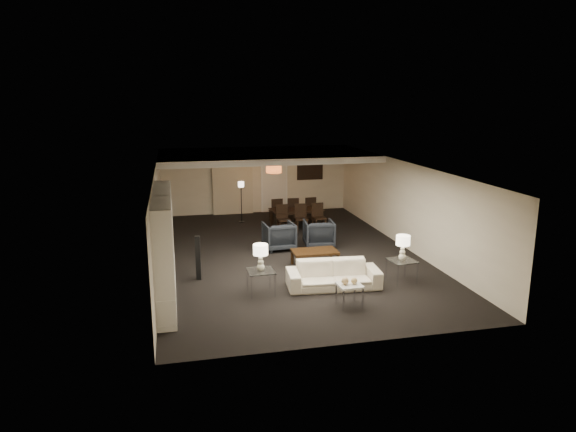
% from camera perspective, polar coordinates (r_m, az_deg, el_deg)
% --- Properties ---
extents(floor, '(11.00, 11.00, 0.00)m').
position_cam_1_polar(floor, '(14.49, 0.00, -4.24)').
color(floor, black).
rests_on(floor, ground).
extents(ceiling, '(7.00, 11.00, 0.02)m').
position_cam_1_polar(ceiling, '(13.95, 0.00, 5.61)').
color(ceiling, silver).
rests_on(ceiling, ground).
extents(wall_back, '(7.00, 0.02, 2.50)m').
position_cam_1_polar(wall_back, '(19.47, -3.58, 4.03)').
color(wall_back, beige).
rests_on(wall_back, ground).
extents(wall_front, '(7.00, 0.02, 2.50)m').
position_cam_1_polar(wall_front, '(9.09, 7.74, -6.80)').
color(wall_front, beige).
rests_on(wall_front, ground).
extents(wall_left, '(0.02, 11.00, 2.50)m').
position_cam_1_polar(wall_left, '(13.84, -14.28, -0.12)').
color(wall_left, beige).
rests_on(wall_left, ground).
extents(wall_right, '(0.02, 11.00, 2.50)m').
position_cam_1_polar(wall_right, '(15.31, 12.89, 1.21)').
color(wall_right, beige).
rests_on(wall_right, ground).
extents(ceiling_soffit, '(7.00, 4.00, 0.20)m').
position_cam_1_polar(ceiling_soffit, '(17.36, -2.57, 6.76)').
color(ceiling_soffit, silver).
rests_on(ceiling_soffit, ceiling).
extents(curtains, '(1.50, 0.12, 2.40)m').
position_cam_1_polar(curtains, '(19.28, -6.19, 3.73)').
color(curtains, beige).
rests_on(curtains, wall_back).
extents(door, '(0.90, 0.05, 2.10)m').
position_cam_1_polar(door, '(19.60, -1.54, 3.51)').
color(door, silver).
rests_on(door, wall_back).
extents(painting, '(0.95, 0.04, 0.65)m').
position_cam_1_polar(painting, '(19.83, 2.44, 5.08)').
color(painting, '#142D38').
rests_on(painting, wall_back).
extents(media_unit, '(0.38, 3.40, 2.35)m').
position_cam_1_polar(media_unit, '(11.34, -13.56, -3.39)').
color(media_unit, white).
rests_on(media_unit, wall_left).
extents(pendant_light, '(0.52, 0.52, 0.24)m').
position_cam_1_polar(pendant_light, '(17.48, -1.58, 5.22)').
color(pendant_light, '#D8591E').
rests_on(pendant_light, ceiling_soffit).
extents(sofa, '(2.19, 1.01, 0.62)m').
position_cam_1_polar(sofa, '(11.97, 5.07, -6.52)').
color(sofa, beige).
rests_on(sofa, floor).
extents(coffee_table, '(1.17, 0.69, 0.42)m').
position_cam_1_polar(coffee_table, '(13.45, 2.98, -4.71)').
color(coffee_table, black).
rests_on(coffee_table, floor).
extents(armchair_left, '(0.90, 0.92, 0.79)m').
position_cam_1_polar(armchair_left, '(14.85, -1.02, -2.22)').
color(armchair_left, black).
rests_on(armchair_left, floor).
extents(armchair_right, '(0.93, 0.95, 0.79)m').
position_cam_1_polar(armchair_right, '(15.13, 3.44, -1.95)').
color(armchair_right, black).
rests_on(armchair_right, floor).
extents(side_table_left, '(0.60, 0.60, 0.55)m').
position_cam_1_polar(side_table_left, '(11.60, -3.03, -7.34)').
color(side_table_left, white).
rests_on(side_table_left, floor).
extents(side_table_right, '(0.65, 0.65, 0.55)m').
position_cam_1_polar(side_table_right, '(12.59, 12.50, -5.98)').
color(side_table_right, silver).
rests_on(side_table_right, floor).
extents(table_lamp_left, '(0.34, 0.34, 0.60)m').
position_cam_1_polar(table_lamp_left, '(11.41, -3.06, -4.64)').
color(table_lamp_left, beige).
rests_on(table_lamp_left, side_table_left).
extents(table_lamp_right, '(0.34, 0.34, 0.60)m').
position_cam_1_polar(table_lamp_right, '(12.41, 12.63, -3.47)').
color(table_lamp_right, '#F3ECCD').
rests_on(table_lamp_right, side_table_right).
extents(marble_table, '(0.51, 0.51, 0.49)m').
position_cam_1_polar(marble_table, '(11.02, 6.82, -8.71)').
color(marble_table, white).
rests_on(marble_table, floor).
extents(gold_gourd_a, '(0.16, 0.16, 0.16)m').
position_cam_1_polar(gold_gourd_a, '(10.88, 6.36, -7.19)').
color(gold_gourd_a, tan).
rests_on(gold_gourd_a, marble_table).
extents(gold_gourd_b, '(0.14, 0.14, 0.14)m').
position_cam_1_polar(gold_gourd_b, '(10.94, 7.36, -7.15)').
color(gold_gourd_b, tan).
rests_on(gold_gourd_b, marble_table).
extents(television, '(1.15, 0.15, 0.66)m').
position_cam_1_polar(television, '(12.05, -13.37, -2.87)').
color(television, black).
rests_on(television, media_unit).
extents(vase_blue, '(0.16, 0.16, 0.17)m').
position_cam_1_polar(vase_blue, '(10.27, -13.61, -5.30)').
color(vase_blue, '#214A92').
rests_on(vase_blue, media_unit).
extents(vase_amber, '(0.15, 0.15, 0.16)m').
position_cam_1_polar(vase_amber, '(10.63, -13.72, -1.91)').
color(vase_amber, '#CE8944').
rests_on(vase_amber, media_unit).
extents(floor_speaker, '(0.13, 0.13, 1.09)m').
position_cam_1_polar(floor_speaker, '(12.56, -9.96, -4.60)').
color(floor_speaker, black).
rests_on(floor_speaker, floor).
extents(dining_table, '(1.81, 1.13, 0.61)m').
position_cam_1_polar(dining_table, '(17.41, 0.98, -0.23)').
color(dining_table, black).
rests_on(dining_table, floor).
extents(chair_nl, '(0.44, 0.44, 0.90)m').
position_cam_1_polar(chair_nl, '(16.63, -0.49, -0.35)').
color(chair_nl, black).
rests_on(chair_nl, floor).
extents(chair_nm, '(0.44, 0.44, 0.90)m').
position_cam_1_polar(chair_nm, '(16.76, 1.51, -0.24)').
color(chair_nm, black).
rests_on(chair_nm, floor).
extents(chair_nr, '(0.44, 0.44, 0.90)m').
position_cam_1_polar(chair_nr, '(16.92, 3.48, -0.14)').
color(chair_nr, black).
rests_on(chair_nr, floor).
extents(chair_fl, '(0.45, 0.45, 0.90)m').
position_cam_1_polar(chair_fl, '(17.87, -1.38, 0.60)').
color(chair_fl, black).
rests_on(chair_fl, floor).
extents(chair_fm, '(0.45, 0.45, 0.90)m').
position_cam_1_polar(chair_fm, '(17.99, 0.50, 0.70)').
color(chair_fm, black).
rests_on(chair_fm, floor).
extents(chair_fr, '(0.44, 0.44, 0.90)m').
position_cam_1_polar(chair_fr, '(18.14, 2.34, 0.79)').
color(chair_fr, black).
rests_on(chair_fr, floor).
extents(floor_lamp, '(0.22, 0.22, 1.44)m').
position_cam_1_polar(floor_lamp, '(18.04, -5.20, 1.56)').
color(floor_lamp, black).
rests_on(floor_lamp, floor).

